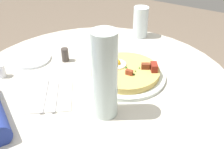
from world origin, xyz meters
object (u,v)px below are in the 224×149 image
at_px(water_glass, 141,22).
at_px(pepper_shaker, 65,55).
at_px(salt_shaker, 2,71).
at_px(knife, 44,94).
at_px(dining_table, 100,117).
at_px(pizza_plate, 125,75).
at_px(bread_plate, 31,59).
at_px(water_bottle, 105,76).
at_px(breakfast_pizza, 125,71).
at_px(fork, 56,94).

relative_size(water_glass, pepper_shaker, 2.59).
bearing_deg(salt_shaker, knife, -91.68).
xyz_separation_m(dining_table, knife, (-0.16, 0.11, 0.17)).
relative_size(dining_table, pizza_plate, 3.30).
height_order(bread_plate, knife, bread_plate).
bearing_deg(water_bottle, breakfast_pizza, 12.52).
relative_size(bread_plate, water_glass, 1.09).
xyz_separation_m(water_glass, salt_shaker, (-0.57, 0.27, -0.05)).
bearing_deg(breakfast_pizza, water_bottle, -167.48).
bearing_deg(dining_table, salt_shaker, 116.01).
bearing_deg(pizza_plate, breakfast_pizza, 69.28).
distance_m(dining_table, pepper_shaker, 0.28).
distance_m(water_glass, pepper_shaker, 0.39).
bearing_deg(water_glass, pizza_plate, -162.39).
distance_m(fork, knife, 0.04).
relative_size(dining_table, water_glass, 6.88).
relative_size(pizza_plate, breakfast_pizza, 1.18).
distance_m(fork, salt_shaker, 0.24).
xyz_separation_m(bread_plate, pepper_shaker, (0.07, -0.12, 0.02)).
bearing_deg(dining_table, breakfast_pizza, -39.85).
height_order(pizza_plate, water_bottle, water_bottle).
bearing_deg(bread_plate, salt_shaker, 179.59).
distance_m(breakfast_pizza, bread_plate, 0.39).
bearing_deg(fork, water_glass, -40.46).
bearing_deg(breakfast_pizza, pepper_shaker, 95.13).
height_order(dining_table, bread_plate, bread_plate).
bearing_deg(dining_table, fork, 150.86).
bearing_deg(fork, breakfast_pizza, -70.12).
distance_m(pizza_plate, bread_plate, 0.39).
relative_size(pizza_plate, fork, 1.61).
xyz_separation_m(dining_table, pepper_shaker, (0.05, 0.19, 0.19)).
bearing_deg(pizza_plate, dining_table, 139.26).
bearing_deg(salt_shaker, pepper_shaker, -30.52).
height_order(pizza_plate, bread_plate, pizza_plate).
bearing_deg(bread_plate, water_glass, -32.48).
distance_m(breakfast_pizza, fork, 0.26).
distance_m(bread_plate, water_bottle, 0.45).
relative_size(water_glass, salt_shaker, 2.89).
bearing_deg(breakfast_pizza, water_glass, 17.40).
height_order(fork, knife, same).
bearing_deg(dining_table, pizza_plate, -40.74).
bearing_deg(salt_shaker, pizza_plate, -58.92).
distance_m(fork, pepper_shaker, 0.22).
xyz_separation_m(dining_table, breakfast_pizza, (0.08, -0.06, 0.19)).
bearing_deg(breakfast_pizza, knife, 144.32).
distance_m(bread_plate, fork, 0.27).
height_order(bread_plate, salt_shaker, salt_shaker).
relative_size(breakfast_pizza, pepper_shaker, 4.56).
bearing_deg(water_glass, fork, 176.40).
height_order(fork, salt_shaker, salt_shaker).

